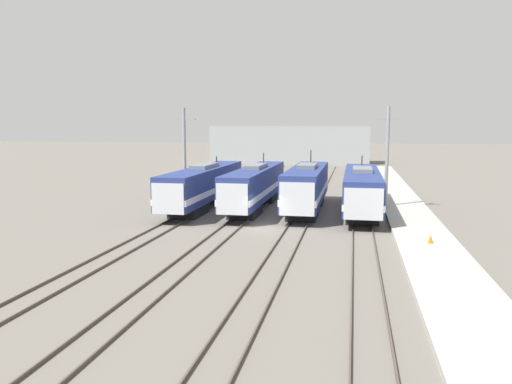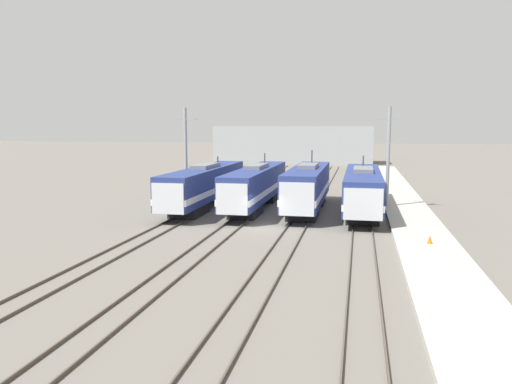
# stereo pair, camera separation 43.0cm
# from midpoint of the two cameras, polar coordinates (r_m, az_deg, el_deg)

# --- Properties ---
(ground_plane) EXTENTS (400.00, 400.00, 0.00)m
(ground_plane) POSITION_cam_midpoint_polar(r_m,az_deg,el_deg) (38.57, 1.20, -4.11)
(ground_plane) COLOR #666059
(rail_pair_far_left) EXTENTS (1.50, 120.00, 0.15)m
(rail_pair_far_left) POSITION_cam_midpoint_polar(r_m,az_deg,el_deg) (40.57, -9.23, -3.52)
(rail_pair_far_left) COLOR #4C4238
(rail_pair_far_left) RESTS_ON ground_plane
(rail_pair_center_left) EXTENTS (1.51, 120.00, 0.15)m
(rail_pair_center_left) POSITION_cam_midpoint_polar(r_m,az_deg,el_deg) (39.08, -2.39, -3.85)
(rail_pair_center_left) COLOR #4C4238
(rail_pair_center_left) RESTS_ON ground_plane
(rail_pair_center_right) EXTENTS (1.51, 120.00, 0.15)m
(rail_pair_center_right) POSITION_cam_midpoint_polar(r_m,az_deg,el_deg) (38.19, 4.88, -4.14)
(rail_pair_center_right) COLOR #4C4238
(rail_pair_center_right) RESTS_ON ground_plane
(rail_pair_far_right) EXTENTS (1.50, 120.00, 0.15)m
(rail_pair_far_right) POSITION_cam_midpoint_polar(r_m,az_deg,el_deg) (37.93, 12.38, -4.37)
(rail_pair_far_right) COLOR #4C4238
(rail_pair_far_right) RESTS_ON ground_plane
(locomotive_far_left) EXTENTS (2.89, 19.65, 4.66)m
(locomotive_far_left) POSITION_cam_midpoint_polar(r_m,az_deg,el_deg) (48.07, -5.71, 0.75)
(locomotive_far_left) COLOR black
(locomotive_far_left) RESTS_ON ground_plane
(locomotive_center_left) EXTENTS (2.77, 19.01, 5.04)m
(locomotive_center_left) POSITION_cam_midpoint_polar(r_m,az_deg,el_deg) (47.23, 0.21, 0.68)
(locomotive_center_left) COLOR black
(locomotive_center_left) RESTS_ON ground_plane
(locomotive_center_right) EXTENTS (2.98, 16.59, 5.45)m
(locomotive_center_right) POSITION_cam_midpoint_polar(r_m,az_deg,el_deg) (45.84, 6.14, 0.53)
(locomotive_center_right) COLOR black
(locomotive_center_right) RESTS_ON ground_plane
(locomotive_far_right) EXTENTS (3.13, 18.73, 4.91)m
(locomotive_far_right) POSITION_cam_midpoint_polar(r_m,az_deg,el_deg) (45.84, 12.36, 0.23)
(locomotive_far_right) COLOR black
(locomotive_far_right) RESTS_ON ground_plane
(catenary_tower_left) EXTENTS (2.49, 0.32, 9.62)m
(catenary_tower_left) POSITION_cam_midpoint_polar(r_m,az_deg,el_deg) (51.15, -7.79, 4.36)
(catenary_tower_left) COLOR gray
(catenary_tower_left) RESTS_ON ground_plane
(catenary_tower_right) EXTENTS (2.49, 0.32, 9.62)m
(catenary_tower_right) POSITION_cam_midpoint_polar(r_m,az_deg,el_deg) (48.29, 15.12, 3.99)
(catenary_tower_right) COLOR gray
(catenary_tower_right) RESTS_ON ground_plane
(platform) EXTENTS (4.00, 120.00, 0.32)m
(platform) POSITION_cam_midpoint_polar(r_m,az_deg,el_deg) (38.19, 18.53, -4.37)
(platform) COLOR #A8A59E
(platform) RESTS_ON ground_plane
(traffic_cone) EXTENTS (0.35, 0.35, 0.54)m
(traffic_cone) POSITION_cam_midpoint_polar(r_m,az_deg,el_deg) (33.97, 19.58, -5.12)
(traffic_cone) COLOR orange
(traffic_cone) RESTS_ON platform
(depot_building) EXTENTS (33.59, 10.02, 7.85)m
(depot_building) POSITION_cam_midpoint_polar(r_m,az_deg,el_deg) (109.22, 4.45, 5.45)
(depot_building) COLOR #9EA3A8
(depot_building) RESTS_ON ground_plane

